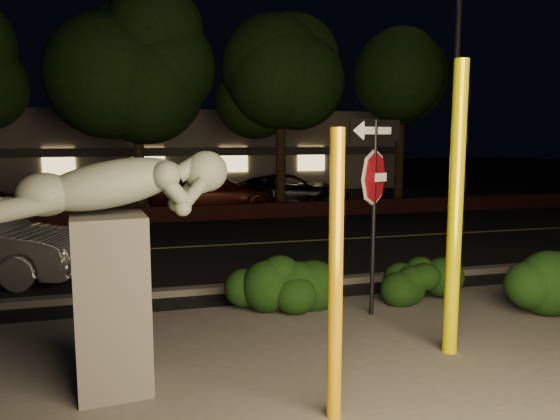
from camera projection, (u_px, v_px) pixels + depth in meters
The scene contains 22 objects.
ground at pixel (226, 226), 16.81m from camera, with size 90.00×90.00×0.00m, color black.
patio at pixel (377, 377), 6.27m from camera, with size 14.00×6.00×0.02m, color #4C4944.
road at pixel (244, 244), 13.94m from camera, with size 80.00×8.00×0.01m, color black.
lane_marking at pixel (244, 244), 13.94m from camera, with size 80.00×0.12×0.01m, color #BAAD4A.
curb at pixel (287, 284), 10.00m from camera, with size 80.00×0.25×0.12m, color #4C4944.
brick_wall at pixel (219, 212), 18.03m from camera, with size 40.00×0.35×0.50m, color #3F1714.
parking_lot at pixel (200, 200), 23.52m from camera, with size 40.00×12.00×0.01m, color black.
building at pixel (183, 149), 30.90m from camera, with size 22.00×10.20×4.00m.
tree_far_b at pixel (135, 37), 18.43m from camera, with size 5.20×5.20×8.41m.
tree_far_c at pixel (281, 53), 19.36m from camera, with size 4.80×4.80×7.84m.
tree_far_d at pixel (402, 67), 21.13m from camera, with size 4.40×4.40×7.42m.
yellow_pole_left at pixel (335, 278), 5.17m from camera, with size 0.14×0.14×2.84m, color #E8A90F.
yellow_pole_right at pixel (455, 211), 6.72m from camera, with size 0.18×0.18×3.67m, color #F7ED01.
signpost at pixel (374, 178), 8.15m from camera, with size 0.96×0.39×2.99m.
sculpture at pixel (114, 246), 5.75m from camera, with size 2.43×0.88×2.60m.
hedge_center at pixel (282, 280), 8.52m from camera, with size 2.02×0.95×1.05m, color black.
hedge_right at pixel (423, 271), 9.08m from camera, with size 1.61×0.86×1.05m, color black.
hedge_far_right at pixel (551, 277), 8.53m from camera, with size 1.63×1.02×1.13m, color black.
streetlight at pixel (452, 28), 20.15m from camera, with size 1.66×0.70×11.28m.
parked_car_red at pixel (62, 198), 18.34m from camera, with size 1.60×3.99×1.36m, color maroon.
parked_car_darkred at pixel (213, 192), 20.05m from camera, with size 1.94×4.77×1.38m, color #45160F.
parked_car_dark at pixel (291, 191), 21.28m from camera, with size 2.11×4.58×1.27m, color black.
Camera 1 is at (-2.59, -6.48, 2.76)m, focal length 35.00 mm.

